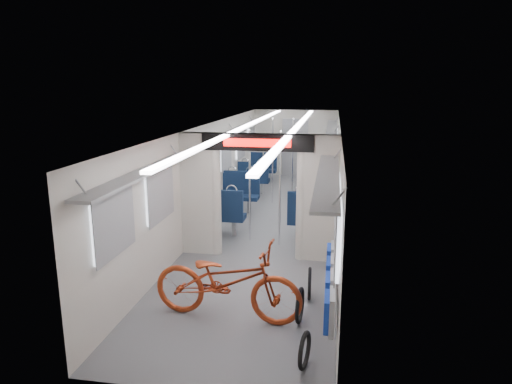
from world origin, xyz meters
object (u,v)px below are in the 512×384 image
seat_bay_far_right (319,171)px  stanchion_near_left (250,186)px  bike_hoop_a (305,352)px  bike_hoop_b (300,307)px  bike_hoop_c (310,285)px  stanchion_near_right (280,189)px  bicycle (227,281)px  seat_bay_far_left (259,171)px  seat_bay_near_right (314,202)px  stanchion_far_left (273,161)px  stanchion_far_right (293,162)px  seat_bay_near_left (232,199)px  flip_bench (330,282)px

seat_bay_far_right → stanchion_near_left: size_ratio=1.00×
bike_hoop_a → bike_hoop_b: (-0.13, 1.02, 0.02)m
bike_hoop_c → stanchion_near_right: stanchion_near_right is taller
bicycle → bike_hoop_c: bearing=-49.4°
bicycle → stanchion_near_right: (0.35, 3.07, 0.60)m
bicycle → seat_bay_far_left: 8.20m
stanchion_near_right → seat_bay_near_right: bearing=65.8°
bike_hoop_a → stanchion_far_left: stanchion_far_left is taller
bicycle → stanchion_far_left: 6.39m
bike_hoop_a → seat_bay_far_right: bearing=91.0°
stanchion_far_left → stanchion_far_right: same height
stanchion_near_left → stanchion_far_right: (0.58, 3.14, 0.00)m
seat_bay_far_right → stanchion_far_left: size_ratio=1.00×
seat_bay_near_left → stanchion_near_right: 1.91m
seat_bay_near_right → stanchion_near_right: 1.60m
stanchion_far_right → seat_bay_near_left: bearing=-121.1°
flip_bench → bike_hoop_a: flip_bench is taller
seat_bay_far_right → bike_hoop_c: bearing=-89.1°
seat_bay_far_left → seat_bay_near_right: bearing=-63.3°
seat_bay_far_left → seat_bay_far_right: bearing=1.3°
stanchion_near_right → stanchion_far_left: bearing=100.0°
bike_hoop_b → stanchion_far_left: stanchion_far_left is taller
bike_hoop_b → stanchion_near_left: bearing=111.7°
stanchion_far_left → seat_bay_near_right: bearing=-58.2°
flip_bench → stanchion_near_right: stanchion_near_right is taller
bike_hoop_c → seat_bay_far_left: bearing=105.1°
bicycle → stanchion_near_right: bearing=-1.4°
flip_bench → bike_hoop_c: flip_bench is taller
bike_hoop_b → seat_bay_near_right: 4.40m
seat_bay_far_right → seat_bay_near_left: bearing=-116.1°
bicycle → seat_bay_far_left: size_ratio=1.03×
bike_hoop_a → seat_bay_far_left: 9.35m
flip_bench → seat_bay_near_left: seat_bay_near_left is taller
bicycle → bike_hoop_c: 1.37m
seat_bay_far_right → flip_bench: bearing=-87.0°
bike_hoop_b → stanchion_near_right: (-0.64, 3.02, 0.93)m
bike_hoop_c → stanchion_far_left: size_ratio=0.21×
flip_bench → seat_bay_near_left: size_ratio=0.93×
bike_hoop_b → bike_hoop_c: bearing=82.9°
bike_hoop_a → seat_bay_far_right: size_ratio=0.19×
seat_bay_near_right → stanchion_far_left: 2.34m
bike_hoop_c → seat_bay_far_left: size_ratio=0.24×
seat_bay_near_left → bicycle: bearing=-78.3°
stanchion_near_right → stanchion_far_right: same height
stanchion_near_right → stanchion_far_right: (-0.05, 3.32, 0.00)m
flip_bench → stanchion_far_left: stanchion_far_left is taller
bicycle → stanchion_far_left: stanchion_far_left is taller
seat_bay_near_right → seat_bay_far_right: 3.76m
seat_bay_far_left → stanchion_far_right: bearing=-55.6°
stanchion_near_left → bicycle: bearing=-85.1°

